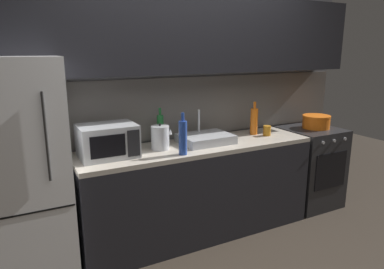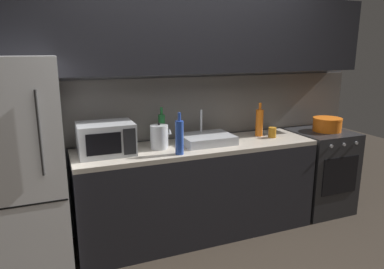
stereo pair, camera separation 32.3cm
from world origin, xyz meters
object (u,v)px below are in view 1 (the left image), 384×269
Objects in this scene: oven_range at (309,167)px; wine_bottle_blue at (183,137)px; kettle at (160,138)px; cooking_pot at (316,122)px; wine_bottle_orange at (254,121)px; microwave at (108,141)px; refrigerator at (18,175)px; wine_bottle_green at (160,129)px; mug_amber at (267,131)px.

wine_bottle_blue is (-1.73, -0.21, 0.60)m from oven_range.
cooking_pot is (1.89, -0.02, -0.03)m from kettle.
wine_bottle_orange is at bearing 3.66° from kettle.
microwave is 1.95× the size of kettle.
refrigerator is 1.16m from kettle.
wine_bottle_orange is at bearing 2.72° from microwave.
kettle is at bearing -113.37° from wine_bottle_green.
wine_bottle_orange is 1.12× the size of cooking_pot.
wine_bottle_green is 3.29× the size of mug_amber.
wine_bottle_orange is at bearing 2.36° from refrigerator.
wine_bottle_orange is 1.03m from wine_bottle_blue.
mug_amber is at bearing -1.98° from kettle.
wine_bottle_orange is (-0.75, 0.09, 0.59)m from oven_range.
refrigerator is 4.81× the size of wine_bottle_blue.
microwave is 1.64m from mug_amber.
wine_bottle_blue is (0.02, -0.43, 0.01)m from wine_bottle_green.
microwave is at bearing -179.46° from kettle.
refrigerator is 5.03× the size of wine_bottle_orange.
wine_bottle_blue is 1.09m from mug_amber.
microwave reaches higher than cooking_pot.
oven_range is 1.86m from wine_bottle_green.
mug_amber is at bearing -12.20° from wine_bottle_green.
mug_amber reaches higher than oven_range.
refrigerator reaches higher than microwave.
wine_bottle_blue is 3.49× the size of mug_amber.
refrigerator reaches higher than wine_bottle_blue.
oven_range is 2.38m from microwave.
oven_range is 0.83m from mug_amber.
microwave is 1.35× the size of wine_bottle_orange.
mug_amber is (-0.67, -0.02, 0.50)m from oven_range.
wine_bottle_orange reaches higher than wine_bottle_green.
mug_amber is at bearing -178.58° from cooking_pot.
cooking_pot is at bearing 6.91° from wine_bottle_blue.
oven_range is at bearing -178.47° from cooking_pot.
wine_bottle_orange reaches higher than cooking_pot.
cooking_pot is at bearing 1.42° from mug_amber.
refrigerator is 3.74× the size of microwave.
wine_bottle_blue reaches higher than mug_amber.
oven_range is at bearing -0.75° from kettle.
oven_range is at bearing -0.02° from refrigerator.
wine_bottle_green is 1.12m from mug_amber.
wine_bottle_green is at bearing 92.66° from wine_bottle_blue.
oven_range is 0.96m from wine_bottle_orange.
wine_bottle_green reaches higher than oven_range.
wine_bottle_blue is (0.10, -0.24, 0.04)m from kettle.
oven_range is at bearing 7.07° from wine_bottle_blue.
cooking_pot is (3.04, 0.00, 0.11)m from refrigerator.
microwave reaches higher than mug_amber.
wine_bottle_blue reaches higher than wine_bottle_green.
mug_amber is at bearing -51.96° from wine_bottle_orange.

